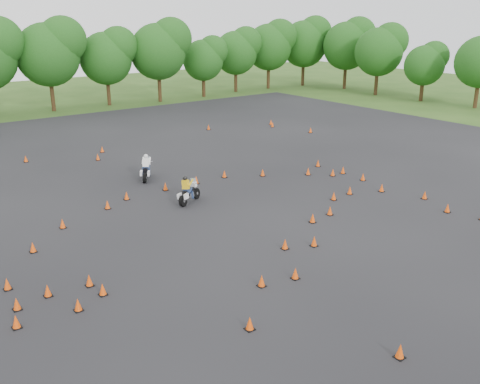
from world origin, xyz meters
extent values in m
plane|color=#2D5119|center=(0.00, 0.00, 0.00)|extent=(140.00, 140.00, 0.00)
plane|color=black|center=(0.00, 6.00, 0.01)|extent=(62.00, 62.00, 0.00)
cone|color=#EB4B09|center=(15.78, 19.97, 0.23)|extent=(0.26, 0.26, 0.45)
cone|color=#EB4B09|center=(-3.70, 9.59, 0.23)|extent=(0.26, 0.26, 0.45)
cone|color=#EB4B09|center=(-10.00, 5.70, 0.23)|extent=(0.26, 0.26, 0.45)
cone|color=#EB4B09|center=(-5.81, 21.14, 0.23)|extent=(0.26, 0.26, 0.45)
cone|color=#EB4B09|center=(5.24, 8.54, 0.23)|extent=(0.26, 0.26, 0.45)
cone|color=#EB4B09|center=(-2.57, -2.99, 0.23)|extent=(0.26, 0.26, 0.45)
cone|color=#EB4B09|center=(-12.27, 0.01, 0.23)|extent=(0.26, 0.26, 0.45)
cone|color=#EB4B09|center=(-8.01, 7.63, 0.23)|extent=(0.26, 0.26, 0.45)
cone|color=#EB4B09|center=(-1.15, 9.74, 0.23)|extent=(0.26, 0.26, 0.45)
cone|color=#EB4B09|center=(9.76, 5.83, 0.23)|extent=(0.26, 0.26, 0.45)
cone|color=#EB4B09|center=(-1.60, 18.57, 0.23)|extent=(0.26, 0.26, 0.45)
cone|color=#EB4B09|center=(-4.01, -2.67, 0.23)|extent=(0.26, 0.26, 0.45)
cone|color=#EB4B09|center=(6.93, 2.72, 0.23)|extent=(0.26, 0.26, 0.45)
cone|color=#EB4B09|center=(-11.80, 2.90, 0.23)|extent=(0.26, 0.26, 0.45)
cone|color=#EB4B09|center=(9.65, -0.36, 0.23)|extent=(0.26, 0.26, 0.45)
cone|color=#EB4B09|center=(7.73, 6.97, 0.23)|extent=(0.26, 0.26, 0.45)
cone|color=#EB4B09|center=(8.77, 1.92, 0.23)|extent=(0.26, 0.26, 0.45)
cone|color=#EB4B09|center=(-11.92, 1.18, 0.23)|extent=(0.26, 0.26, 0.45)
cone|color=#EB4B09|center=(8.83, 5.85, 0.23)|extent=(0.26, 0.26, 0.45)
cone|color=#EB4B09|center=(0.99, 9.74, 0.23)|extent=(0.26, 0.26, 0.45)
cone|color=#EB4B09|center=(0.20, -1.22, 0.23)|extent=(0.26, 0.26, 0.45)
cone|color=#EB4B09|center=(-6.18, -4.71, 0.23)|extent=(0.26, 0.26, 0.45)
cone|color=#EB4B09|center=(9.61, 4.05, 0.23)|extent=(0.26, 0.26, 0.45)
cone|color=#EB4B09|center=(8.78, -2.35, 0.23)|extent=(0.26, 0.26, 0.45)
cone|color=#EB4B09|center=(-10.75, 1.47, 0.23)|extent=(0.26, 0.26, 0.45)
cone|color=#EB4B09|center=(-9.23, 1.31, 0.23)|extent=(0.26, 0.26, 0.45)
cone|color=#EB4B09|center=(16.38, 20.90, 0.23)|extent=(0.26, 0.26, 0.45)
cone|color=#EB4B09|center=(9.66, 8.01, 0.23)|extent=(0.26, 0.26, 0.45)
cone|color=#EB4B09|center=(3.60, 1.08, 0.23)|extent=(0.26, 0.26, 0.45)
cone|color=#EB4B09|center=(-9.10, 0.35, 0.23)|extent=(0.26, 0.26, 0.45)
cone|color=#EB4B09|center=(3.11, 9.75, 0.23)|extent=(0.26, 0.26, 0.45)
cone|color=#EB4B09|center=(-5.17, 8.84, 0.23)|extent=(0.26, 0.26, 0.45)
cone|color=#EB4B09|center=(-0.43, 20.53, 0.23)|extent=(0.26, 0.26, 0.45)
cone|color=#EB4B09|center=(16.83, 16.10, 0.23)|extent=(0.26, 0.26, 0.45)
cone|color=#EB4B09|center=(-10.23, -0.17, 0.23)|extent=(0.26, 0.26, 0.45)
cone|color=#EB4B09|center=(-1.04, -0.66, 0.23)|extent=(0.26, 0.26, 0.45)
cone|color=#EB4B09|center=(-3.51, -8.63, 0.23)|extent=(0.26, 0.26, 0.45)
cone|color=#EB4B09|center=(2.15, 0.87, 0.23)|extent=(0.26, 0.26, 0.45)
cone|color=#EB4B09|center=(5.47, 2.58, 0.23)|extent=(0.26, 0.26, 0.45)
cone|color=#EB4B09|center=(10.45, 22.49, 0.23)|extent=(0.26, 0.26, 0.45)
camera|label=1|loc=(-15.60, -16.65, 9.88)|focal=40.00mm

